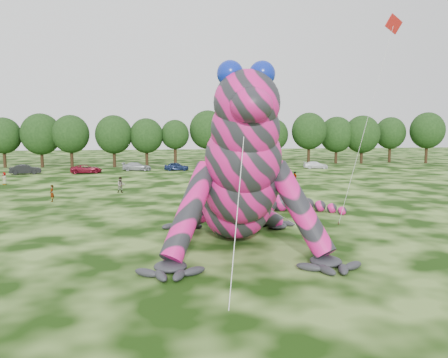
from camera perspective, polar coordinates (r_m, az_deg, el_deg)
name	(u,v)px	position (r m, az deg, el deg)	size (l,w,h in m)	color
ground	(195,251)	(26.23, -3.81, -9.38)	(240.00, 240.00, 0.00)	#16330A
inflatable_gecko	(233,156)	(28.88, 1.25, 3.07)	(18.28, 21.70, 10.85)	#D21777
flying_kite	(390,39)	(32.91, 20.82, 16.72)	(3.28, 2.83, 14.95)	red
tree_4	(4,143)	(88.30, -26.83, 4.27)	(6.22, 5.60, 9.06)	black
tree_5	(41,140)	(86.20, -22.77, 4.67)	(7.16, 6.44, 9.80)	black
tree_6	(71,141)	(83.29, -19.34, 4.66)	(6.52, 5.86, 9.49)	black
tree_7	(114,141)	(82.35, -14.19, 4.81)	(6.68, 6.01, 9.48)	black
tree_8	(147,142)	(82.17, -10.08, 4.72)	(6.14, 5.53, 8.94)	black
tree_9	(175,143)	(82.56, -6.40, 4.70)	(5.27, 4.74, 8.68)	black
tree_10	(208,138)	(84.24, -2.11, 5.40)	(7.09, 6.38, 10.50)	black
tree_11	(241,139)	(84.82, 2.23, 5.26)	(7.01, 6.31, 10.07)	black
tree_12	(273,142)	(85.77, 6.39, 4.87)	(5.99, 5.39, 8.97)	black
tree_13	(309,139)	(87.28, 11.04, 5.20)	(6.83, 6.15, 10.13)	black
tree_14	(336,140)	(91.07, 14.47, 4.94)	(6.82, 6.14, 9.40)	black
tree_15	(362,140)	(92.28, 17.58, 4.94)	(7.17, 6.45, 9.63)	black
tree_16	(390,140)	(96.94, 20.88, 4.81)	(6.26, 5.63, 9.37)	black
tree_17	(427,138)	(98.00, 24.99, 4.90)	(6.98, 6.28, 10.30)	black
car_1	(25,169)	(74.62, -24.51, 1.15)	(1.59, 4.55, 1.50)	black
car_2	(86,169)	(72.66, -17.55, 1.25)	(2.26, 4.90, 1.36)	maroon
car_3	(137,167)	(75.01, -11.33, 1.61)	(1.95, 4.80, 1.39)	#9DA1A7
car_4	(177,166)	(74.02, -6.21, 1.64)	(1.66, 4.12, 1.40)	#16234B
car_5	(243,165)	(76.18, 2.47, 1.82)	(1.49, 4.29, 1.41)	silver
car_6	(270,166)	(76.03, 6.05, 1.76)	(2.26, 4.89, 1.36)	#232325
car_7	(316,165)	(78.95, 11.88, 1.80)	(1.76, 4.32, 1.25)	white
spectator_1	(121,185)	(49.85, -13.32, -0.78)	(0.87, 0.67, 1.78)	gray
spectator_3	(295,178)	(57.00, 9.24, 0.15)	(0.93, 0.39, 1.59)	gray
spectator_5	(222,190)	(44.37, -0.25, -1.44)	(1.75, 0.56, 1.88)	gray
spectator_4	(4,178)	(62.45, -26.75, 0.07)	(0.76, 0.50, 1.57)	gray
spectator_0	(52,193)	(46.17, -21.56, -1.75)	(0.60, 0.39, 1.65)	gray
spectator_2	(278,175)	(60.31, 7.11, 0.53)	(1.01, 0.58, 1.56)	gray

